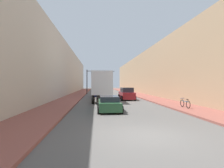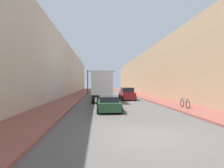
{
  "view_description": "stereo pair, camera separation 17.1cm",
  "coord_description": "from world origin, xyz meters",
  "px_view_note": "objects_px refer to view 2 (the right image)",
  "views": [
    {
      "loc": [
        -2.37,
        -7.86,
        2.42
      ],
      "look_at": [
        -0.51,
        12.77,
        2.35
      ],
      "focal_mm": 28.0,
      "sensor_mm": 36.0,
      "label": 1
    },
    {
      "loc": [
        -2.2,
        -7.88,
        2.42
      ],
      "look_at": [
        -0.51,
        12.77,
        2.35
      ],
      "focal_mm": 28.0,
      "sensor_mm": 36.0,
      "label": 2
    }
  ],
  "objects_px": {
    "sedan_car": "(108,103)",
    "suv_car": "(127,94)",
    "parked_bicycle": "(185,104)",
    "semi_truck": "(101,85)",
    "traffic_signal_gantry": "(95,77)"
  },
  "relations": [
    {
      "from": "sedan_car",
      "to": "suv_car",
      "type": "height_order",
      "value": "suv_car"
    },
    {
      "from": "suv_car",
      "to": "parked_bicycle",
      "type": "distance_m",
      "value": 10.79
    },
    {
      "from": "semi_truck",
      "to": "sedan_car",
      "type": "relative_size",
      "value": 2.99
    },
    {
      "from": "sedan_car",
      "to": "parked_bicycle",
      "type": "relative_size",
      "value": 2.54
    },
    {
      "from": "semi_truck",
      "to": "suv_car",
      "type": "relative_size",
      "value": 2.91
    },
    {
      "from": "traffic_signal_gantry",
      "to": "parked_bicycle",
      "type": "height_order",
      "value": "traffic_signal_gantry"
    },
    {
      "from": "sedan_car",
      "to": "traffic_signal_gantry",
      "type": "xyz_separation_m",
      "value": [
        -1.64,
        25.0,
        3.25
      ]
    },
    {
      "from": "sedan_car",
      "to": "suv_car",
      "type": "relative_size",
      "value": 0.97
    },
    {
      "from": "sedan_car",
      "to": "traffic_signal_gantry",
      "type": "distance_m",
      "value": 25.26
    },
    {
      "from": "parked_bicycle",
      "to": "traffic_signal_gantry",
      "type": "bearing_deg",
      "value": 109.59
    },
    {
      "from": "sedan_car",
      "to": "parked_bicycle",
      "type": "bearing_deg",
      "value": 1.59
    },
    {
      "from": "traffic_signal_gantry",
      "to": "parked_bicycle",
      "type": "relative_size",
      "value": 3.53
    },
    {
      "from": "sedan_car",
      "to": "parked_bicycle",
      "type": "distance_m",
      "value": 7.19
    },
    {
      "from": "suv_car",
      "to": "parked_bicycle",
      "type": "bearing_deg",
      "value": -69.39
    },
    {
      "from": "semi_truck",
      "to": "parked_bicycle",
      "type": "xyz_separation_m",
      "value": [
        7.64,
        -10.93,
        -1.69
      ]
    }
  ]
}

